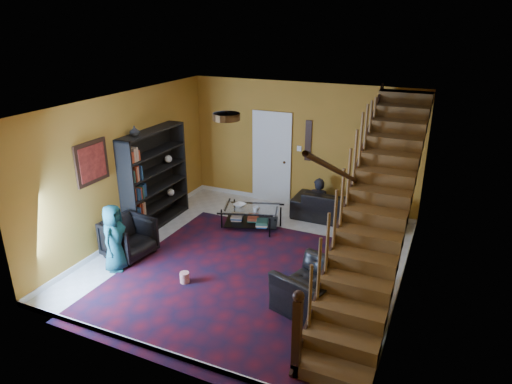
% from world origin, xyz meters
% --- Properties ---
extents(floor, '(5.50, 5.50, 0.00)m').
position_xyz_m(floor, '(0.00, 0.00, 0.00)').
color(floor, beige).
rests_on(floor, ground).
extents(room, '(5.50, 5.50, 5.50)m').
position_xyz_m(room, '(-1.33, 1.33, 0.05)').
color(room, '#B87A29').
rests_on(room, ground).
extents(staircase, '(0.95, 5.02, 3.18)m').
position_xyz_m(staircase, '(2.12, -0.00, 1.40)').
color(staircase, brown).
rests_on(staircase, floor).
extents(bookshelf, '(0.35, 1.80, 2.00)m').
position_xyz_m(bookshelf, '(-2.40, 0.60, 0.96)').
color(bookshelf, black).
rests_on(bookshelf, floor).
extents(door, '(0.82, 0.05, 2.05)m').
position_xyz_m(door, '(-0.70, 2.73, 1.02)').
color(door, silver).
rests_on(door, floor).
extents(framed_picture, '(0.04, 0.74, 0.74)m').
position_xyz_m(framed_picture, '(-2.57, -0.90, 1.75)').
color(framed_picture, maroon).
rests_on(framed_picture, room).
extents(wall_hanging, '(0.14, 0.03, 0.90)m').
position_xyz_m(wall_hanging, '(0.15, 2.73, 1.55)').
color(wall_hanging, black).
rests_on(wall_hanging, room).
extents(ceiling_fixture, '(0.40, 0.40, 0.10)m').
position_xyz_m(ceiling_fixture, '(0.00, -0.80, 2.74)').
color(ceiling_fixture, '#3F2814').
rests_on(ceiling_fixture, room).
extents(rug, '(3.85, 4.38, 0.02)m').
position_xyz_m(rug, '(0.04, -0.76, 0.01)').
color(rug, '#470C16').
rests_on(rug, floor).
extents(sofa, '(2.14, 0.86, 0.62)m').
position_xyz_m(sofa, '(1.12, 2.30, 0.31)').
color(sofa, black).
rests_on(sofa, floor).
extents(armchair_left, '(0.88, 0.86, 0.72)m').
position_xyz_m(armchair_left, '(-2.05, -0.78, 0.36)').
color(armchair_left, black).
rests_on(armchair_left, floor).
extents(armchair_right, '(1.16, 1.24, 0.66)m').
position_xyz_m(armchair_right, '(1.46, -0.97, 0.33)').
color(armchair_right, black).
rests_on(armchair_right, floor).
extents(person_adult_a, '(0.51, 0.36, 1.31)m').
position_xyz_m(person_adult_a, '(0.55, 2.35, 0.21)').
color(person_adult_a, black).
rests_on(person_adult_a, sofa).
extents(person_adult_b, '(0.58, 0.46, 1.15)m').
position_xyz_m(person_adult_b, '(1.50, 2.35, 0.12)').
color(person_adult_b, black).
rests_on(person_adult_b, sofa).
extents(person_child, '(0.49, 0.65, 1.19)m').
position_xyz_m(person_child, '(-1.95, -1.25, 0.60)').
color(person_child, '#1A5665').
rests_on(person_child, armchair_left).
extents(coffee_table, '(1.27, 0.97, 0.43)m').
position_xyz_m(coffee_table, '(-0.53, 1.20, 0.24)').
color(coffee_table, black).
rests_on(coffee_table, floor).
extents(cup_a, '(0.14, 0.14, 0.09)m').
position_xyz_m(cup_a, '(-0.37, 1.14, 0.47)').
color(cup_a, '#999999').
rests_on(cup_a, coffee_table).
extents(cup_b, '(0.14, 0.14, 0.10)m').
position_xyz_m(cup_b, '(-0.37, 1.07, 0.48)').
color(cup_b, '#999999').
rests_on(cup_b, coffee_table).
extents(bowl, '(0.28, 0.28, 0.06)m').
position_xyz_m(bowl, '(-0.78, 1.19, 0.46)').
color(bowl, '#999999').
rests_on(bowl, coffee_table).
extents(vase, '(0.18, 0.18, 0.19)m').
position_xyz_m(vase, '(-2.41, 0.10, 2.10)').
color(vase, '#999999').
rests_on(vase, bookshelf).
extents(popcorn_bucket, '(0.18, 0.18, 0.18)m').
position_xyz_m(popcorn_bucket, '(-0.64, -1.17, 0.11)').
color(popcorn_bucket, red).
rests_on(popcorn_bucket, rug).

